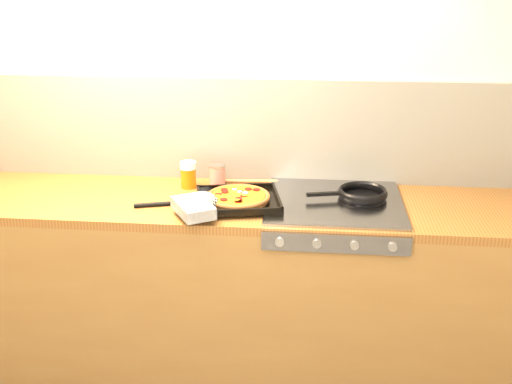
# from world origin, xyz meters

# --- Properties ---
(room_shell) EXTENTS (3.20, 3.20, 3.20)m
(room_shell) POSITION_xyz_m (0.00, 1.39, 1.15)
(room_shell) COLOR white
(room_shell) RESTS_ON ground
(counter_run) EXTENTS (3.20, 0.62, 0.90)m
(counter_run) POSITION_xyz_m (0.00, 1.10, 0.45)
(counter_run) COLOR brown
(counter_run) RESTS_ON ground
(stovetop) EXTENTS (0.60, 0.56, 0.02)m
(stovetop) POSITION_xyz_m (0.45, 1.10, 0.91)
(stovetop) COLOR gray
(stovetop) RESTS_ON counter_run
(pizza_on_tray) EXTENTS (0.49, 0.48, 0.06)m
(pizza_on_tray) POSITION_xyz_m (-0.02, 0.99, 0.94)
(pizza_on_tray) COLOR black
(pizza_on_tray) RESTS_ON stovetop
(frying_pan) EXTENTS (0.39, 0.27, 0.04)m
(frying_pan) POSITION_xyz_m (0.57, 1.14, 0.94)
(frying_pan) COLOR black
(frying_pan) RESTS_ON stovetop
(tomato_can) EXTENTS (0.10, 0.10, 0.11)m
(tomato_can) POSITION_xyz_m (-0.10, 1.27, 0.95)
(tomato_can) COLOR #9C0D0C
(tomato_can) RESTS_ON counter_run
(juice_glass) EXTENTS (0.08, 0.08, 0.13)m
(juice_glass) POSITION_xyz_m (-0.24, 1.24, 0.97)
(juice_glass) COLOR #CF610C
(juice_glass) RESTS_ON counter_run
(wooden_spoon) EXTENTS (0.30, 0.05, 0.02)m
(wooden_spoon) POSITION_xyz_m (0.07, 1.33, 0.91)
(wooden_spoon) COLOR #AC7448
(wooden_spoon) RESTS_ON counter_run
(black_spatula) EXTENTS (0.28, 0.13, 0.02)m
(black_spatula) POSITION_xyz_m (-0.28, 1.00, 0.91)
(black_spatula) COLOR black
(black_spatula) RESTS_ON counter_run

